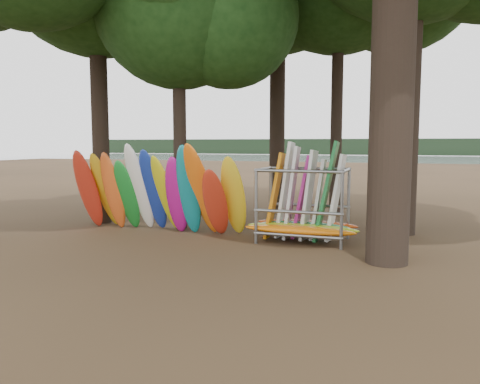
% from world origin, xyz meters
% --- Properties ---
extents(ground, '(120.00, 120.00, 0.00)m').
position_xyz_m(ground, '(0.00, 0.00, 0.00)').
color(ground, '#47331E').
rests_on(ground, ground).
extents(lake, '(160.00, 160.00, 0.00)m').
position_xyz_m(lake, '(0.00, 60.00, 0.00)').
color(lake, gray).
rests_on(lake, ground).
extents(far_shore, '(160.00, 4.00, 4.00)m').
position_xyz_m(far_shore, '(0.00, 110.00, 2.00)').
color(far_shore, black).
rests_on(far_shore, ground).
extents(oak_5, '(6.32, 6.32, 10.05)m').
position_xyz_m(oak_5, '(-1.87, 2.60, 7.28)').
color(oak_5, black).
rests_on(oak_5, ground).
extents(kayak_row, '(5.80, 2.03, 2.97)m').
position_xyz_m(kayak_row, '(-2.13, 1.59, 1.28)').
color(kayak_row, red).
rests_on(kayak_row, ground).
extents(storage_rack, '(3.24, 1.61, 2.91)m').
position_xyz_m(storage_rack, '(2.41, 1.86, 0.99)').
color(storage_rack, gray).
rests_on(storage_rack, ground).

